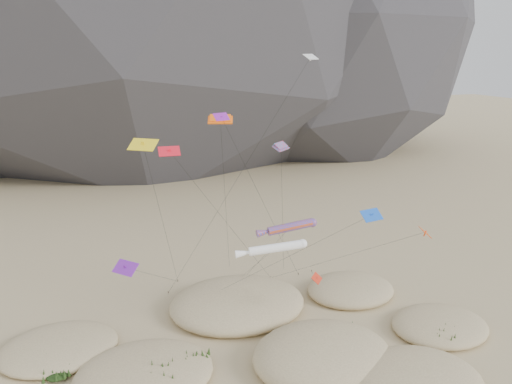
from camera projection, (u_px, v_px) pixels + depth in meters
dunes at (271, 352)px, 50.39m from camera, size 51.49×37.84×4.08m
dune_grass at (274, 357)px, 49.42m from camera, size 42.78×28.16×1.58m
kite_stakes at (243, 282)px, 66.99m from camera, size 20.31×6.79×0.30m
rainbow_tube_kite at (289, 227)px, 55.68m from camera, size 7.19×11.42×11.86m
white_tube_kite at (273, 248)px, 51.31m from camera, size 7.59×15.31×11.22m
orange_parafoil at (220, 122)px, 51.63m from camera, size 6.29×15.03×23.75m
multi_parafoil at (281, 148)px, 54.29m from camera, size 6.55×12.23×20.51m
delta_kites at (254, 192)px, 50.43m from camera, size 34.39×21.03×29.67m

